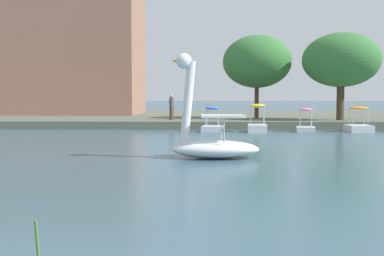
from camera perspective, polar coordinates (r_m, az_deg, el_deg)
shore_bank_far at (r=43.63m, az=-1.37°, el=1.20°), size 147.17×25.28×0.48m
swan_boat at (r=16.41m, az=2.27°, el=-1.27°), size 2.89×1.55×3.39m
pedal_boat_blue at (r=29.09m, az=2.30°, el=0.34°), size 1.30×1.86×1.45m
pedal_boat_yellow at (r=29.03m, az=7.34°, el=0.42°), size 1.18×2.09×1.60m
pedal_boat_pink at (r=29.83m, az=12.67°, el=0.42°), size 1.28×1.86×1.38m
pedal_boat_orange at (r=30.58m, az=18.22°, el=0.32°), size 1.32×2.06×1.45m
tree_sapling_by_fence at (r=36.33m, az=7.31°, el=7.41°), size 6.80×6.82×5.87m
tree_broadleaf_left at (r=34.71m, az=16.42°, el=7.33°), size 6.80×6.64×5.71m
person_on_path at (r=33.66m, az=-2.31°, el=2.40°), size 0.31×0.31×1.68m
apartment_block at (r=48.17m, az=-15.95°, el=8.42°), size 16.75×9.58×11.52m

